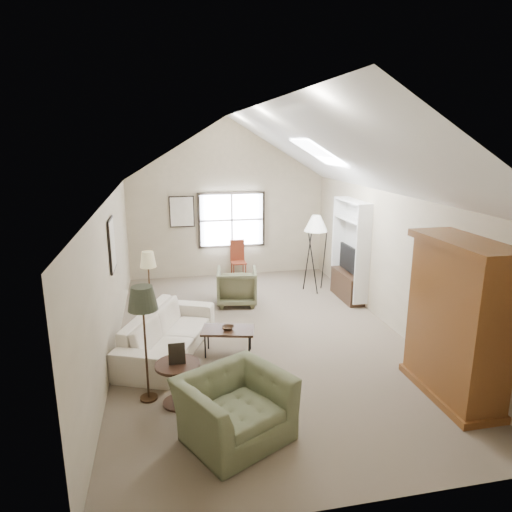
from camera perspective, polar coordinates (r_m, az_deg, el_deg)
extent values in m
cube|color=#756653|center=(8.34, 0.56, -10.04)|extent=(5.00, 8.00, 0.01)
cube|color=tan|center=(11.74, -3.56, 3.58)|extent=(5.00, 0.01, 2.50)
cube|color=tan|center=(4.38, 12.20, -16.17)|extent=(5.00, 0.01, 2.50)
cube|color=tan|center=(7.79, -17.72, -2.71)|extent=(0.01, 8.00, 2.50)
cube|color=tan|center=(8.76, 16.78, -0.77)|extent=(0.01, 8.00, 2.50)
cube|color=black|center=(11.68, -3.06, 4.53)|extent=(1.72, 0.08, 1.42)
cube|color=black|center=(7.95, -17.57, 1.37)|extent=(0.68, 0.04, 0.88)
cube|color=black|center=(11.53, -9.26, 5.49)|extent=(0.62, 0.04, 0.78)
cube|color=brown|center=(6.72, 23.92, -7.39)|extent=(0.60, 1.50, 2.20)
cube|color=white|center=(10.11, 11.70, 0.95)|extent=(0.32, 1.30, 2.10)
cube|color=#382316|center=(10.33, 11.35, -3.64)|extent=(0.34, 1.18, 0.60)
cube|color=black|center=(10.16, 11.53, -0.31)|extent=(0.05, 0.90, 0.55)
imported|color=#F1E1D0|center=(7.79, -10.93, -9.36)|extent=(1.75, 2.54, 0.69)
imported|color=#606B4B|center=(5.65, -2.70, -18.45)|extent=(1.54, 1.48, 0.77)
imported|color=#656547|center=(9.81, -2.41, -3.79)|extent=(0.96, 0.98, 0.78)
cube|color=#3E2919|center=(7.65, -3.50, -10.62)|extent=(0.94, 0.67, 0.44)
imported|color=#3A2917|center=(7.55, -3.53, -8.95)|extent=(0.25, 0.25, 0.05)
cylinder|color=#341F15|center=(6.38, -9.70, -15.46)|extent=(0.77, 0.77, 0.59)
cube|color=maroon|center=(11.66, -2.21, -0.40)|extent=(0.38, 0.38, 0.95)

